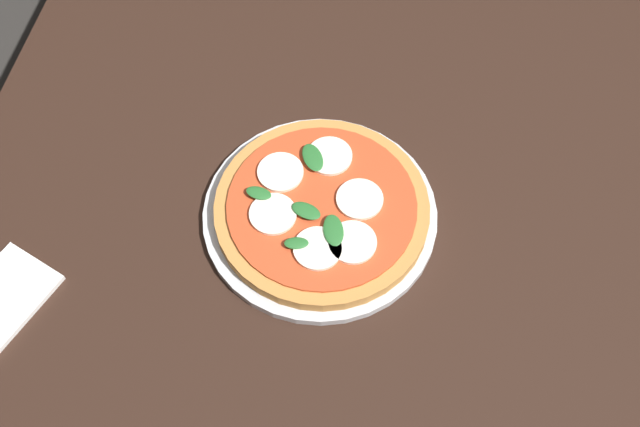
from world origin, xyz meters
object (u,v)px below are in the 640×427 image
Objects in this scene: pizza at (321,209)px; napkin at (1,300)px; serving_tray at (320,215)px; dining_table at (342,228)px.

napkin is at bearing -62.33° from pizza.
serving_tray is at bearing 117.86° from napkin.
pizza reaches higher than serving_tray.
serving_tray is 0.41m from napkin.
serving_tray is 2.34× the size of napkin.
napkin reaches higher than dining_table.
pizza is 2.13× the size of napkin.
dining_table is 0.10m from serving_tray.
dining_table is at bearing 146.25° from serving_tray.
serving_tray is at bearing -33.75° from dining_table.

